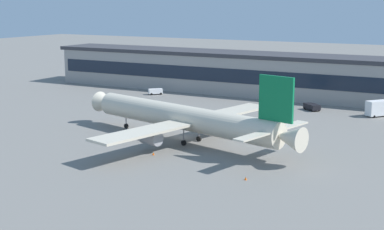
{
  "coord_description": "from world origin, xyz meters",
  "views": [
    {
      "loc": [
        57.47,
        -101.25,
        28.82
      ],
      "look_at": [
        1.93,
        1.24,
        5.0
      ],
      "focal_mm": 51.5,
      "sensor_mm": 36.0,
      "label": 1
    }
  ],
  "objects_px": {
    "traffic_cone_0": "(153,154)",
    "traffic_cone_1": "(246,178)",
    "airliner": "(186,118)",
    "follow_me_car": "(155,91)",
    "catering_truck": "(379,108)",
    "pushback_tractor": "(312,107)"
  },
  "relations": [
    {
      "from": "traffic_cone_1",
      "to": "catering_truck",
      "type": "bearing_deg",
      "value": 81.39
    },
    {
      "from": "follow_me_car",
      "to": "traffic_cone_1",
      "type": "distance_m",
      "value": 89.03
    },
    {
      "from": "airliner",
      "to": "follow_me_car",
      "type": "relative_size",
      "value": 12.59
    },
    {
      "from": "catering_truck",
      "to": "traffic_cone_0",
      "type": "bearing_deg",
      "value": -118.07
    },
    {
      "from": "pushback_tractor",
      "to": "follow_me_car",
      "type": "height_order",
      "value": "follow_me_car"
    },
    {
      "from": "follow_me_car",
      "to": "traffic_cone_0",
      "type": "bearing_deg",
      "value": -58.08
    },
    {
      "from": "airliner",
      "to": "pushback_tractor",
      "type": "bearing_deg",
      "value": 74.21
    },
    {
      "from": "airliner",
      "to": "follow_me_car",
      "type": "height_order",
      "value": "airliner"
    },
    {
      "from": "traffic_cone_0",
      "to": "traffic_cone_1",
      "type": "height_order",
      "value": "traffic_cone_0"
    },
    {
      "from": "pushback_tractor",
      "to": "catering_truck",
      "type": "distance_m",
      "value": 17.49
    },
    {
      "from": "airliner",
      "to": "traffic_cone_1",
      "type": "bearing_deg",
      "value": -39.68
    },
    {
      "from": "traffic_cone_0",
      "to": "traffic_cone_1",
      "type": "xyz_separation_m",
      "value": [
        21.65,
        -5.59,
        -0.01
      ]
    },
    {
      "from": "catering_truck",
      "to": "traffic_cone_1",
      "type": "xyz_separation_m",
      "value": [
        -9.77,
        -64.49,
        -2.01
      ]
    },
    {
      "from": "airliner",
      "to": "catering_truck",
      "type": "relative_size",
      "value": 7.79
    },
    {
      "from": "follow_me_car",
      "to": "traffic_cone_0",
      "type": "distance_m",
      "value": 71.5
    },
    {
      "from": "airliner",
      "to": "catering_truck",
      "type": "bearing_deg",
      "value": 56.92
    },
    {
      "from": "airliner",
      "to": "traffic_cone_0",
      "type": "height_order",
      "value": "airliner"
    },
    {
      "from": "traffic_cone_0",
      "to": "traffic_cone_1",
      "type": "distance_m",
      "value": 22.36
    },
    {
      "from": "follow_me_car",
      "to": "catering_truck",
      "type": "distance_m",
      "value": 69.25
    },
    {
      "from": "follow_me_car",
      "to": "traffic_cone_1",
      "type": "xyz_separation_m",
      "value": [
        59.44,
        -66.28,
        -0.81
      ]
    },
    {
      "from": "airliner",
      "to": "pushback_tractor",
      "type": "xyz_separation_m",
      "value": [
        13.26,
        46.9,
        -4.14
      ]
    },
    {
      "from": "airliner",
      "to": "catering_truck",
      "type": "height_order",
      "value": "airliner"
    }
  ]
}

